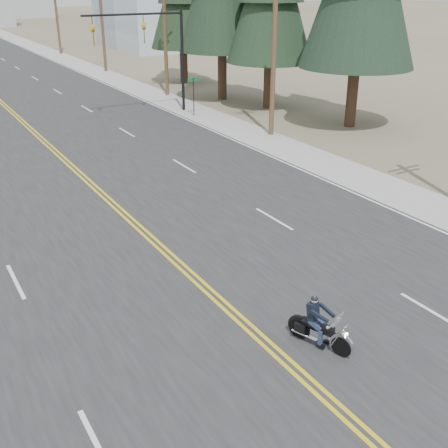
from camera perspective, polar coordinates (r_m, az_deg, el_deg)
sidewalk_right at (r=77.58m, az=-16.97°, el=16.16°), size 3.00×200.00×0.01m
traffic_mast_right at (r=40.36m, az=-7.02°, el=17.95°), size 7.10×0.26×7.00m
street_sign at (r=39.78m, az=-3.12°, el=13.44°), size 0.90×0.06×2.62m
utility_pole_b at (r=34.16m, az=5.15°, el=18.78°), size 2.20×0.30×11.50m
utility_pole_c at (r=47.19m, az=-6.06°, el=19.77°), size 2.20×0.30×11.00m
utility_pole_d at (r=61.10m, az=-12.39°, el=20.49°), size 2.20×0.30×11.50m
utility_pole_e at (r=77.39m, az=-16.74°, el=20.45°), size 2.20×0.30×11.00m
motorcyclist at (r=14.88m, az=9.82°, el=-9.92°), size 1.32×1.95×1.40m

